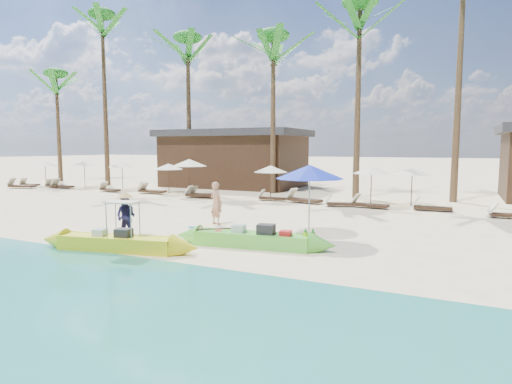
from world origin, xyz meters
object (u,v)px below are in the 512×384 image
at_px(green_canoe, 252,239).
at_px(yellow_canoe, 117,243).
at_px(tourist, 216,203).
at_px(blue_umbrella, 310,172).

relative_size(green_canoe, yellow_canoe, 1.01).
distance_m(yellow_canoe, tourist, 4.99).
height_order(tourist, blue_umbrella, blue_umbrella).
bearing_deg(tourist, yellow_canoe, 103.14).
xyz_separation_m(green_canoe, tourist, (-2.93, 2.81, 0.60)).
relative_size(yellow_canoe, tourist, 3.32).
height_order(yellow_canoe, tourist, tourist).
distance_m(green_canoe, blue_umbrella, 3.06).
bearing_deg(tourist, green_canoe, 154.08).
bearing_deg(blue_umbrella, tourist, 169.79).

